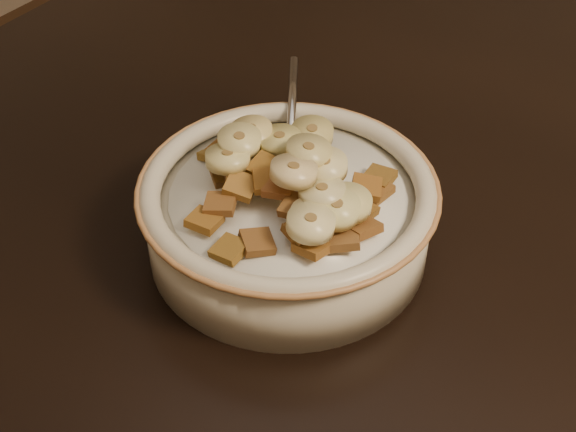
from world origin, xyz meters
The scene contains 43 objects.
cereal_bowl centered at (-0.26, -0.08, 0.77)m, with size 0.20×0.20×0.05m, color beige.
milk centered at (-0.26, -0.08, 0.80)m, with size 0.17×0.17×0.00m, color white.
spoon centered at (-0.28, -0.05, 0.80)m, with size 0.04×0.05×0.01m, color #AFAFAF.
cereal_square_0 centered at (-0.26, -0.09, 0.82)m, with size 0.02×0.02×0.01m, color #9A582A.
cereal_square_1 centered at (-0.21, -0.05, 0.81)m, with size 0.02×0.02×0.01m, color brown.
cereal_square_2 centered at (-0.23, -0.12, 0.81)m, with size 0.02×0.02×0.01m, color brown.
cereal_square_3 centered at (-0.20, -0.10, 0.81)m, with size 0.02×0.02×0.01m, color brown.
cereal_square_4 centered at (-0.21, -0.03, 0.80)m, with size 0.02×0.02×0.01m, color #94601D.
cereal_square_5 centered at (-0.28, -0.08, 0.82)m, with size 0.02×0.02×0.01m, color brown.
cereal_square_6 centered at (-0.30, -0.09, 0.81)m, with size 0.02×0.02×0.01m, color brown.
cereal_square_7 centered at (-0.27, -0.05, 0.81)m, with size 0.02×0.02×0.01m, color brown.
cereal_square_8 centered at (-0.29, -0.14, 0.81)m, with size 0.02×0.02×0.01m, color brown.
cereal_square_9 centered at (-0.29, -0.10, 0.82)m, with size 0.02×0.02×0.01m, color brown.
cereal_square_10 centered at (-0.21, -0.04, 0.80)m, with size 0.02×0.02×0.01m, color brown.
cereal_square_11 centered at (-0.29, -0.12, 0.81)m, with size 0.02×0.02×0.01m, color brown.
cereal_square_12 centered at (-0.28, -0.10, 0.82)m, with size 0.02×0.02×0.01m, color #8C5F1A.
cereal_square_13 centered at (-0.33, -0.07, 0.80)m, with size 0.02×0.02×0.01m, color brown.
cereal_square_14 centered at (-0.20, -0.09, 0.81)m, with size 0.02×0.02×0.01m, color brown.
cereal_square_15 centered at (-0.26, -0.15, 0.80)m, with size 0.02×0.02×0.01m, color brown.
cereal_square_16 centered at (-0.21, -0.07, 0.81)m, with size 0.02×0.02×0.01m, color brown.
cereal_square_17 centered at (-0.28, -0.06, 0.82)m, with size 0.02×0.02×0.01m, color brown.
cereal_square_18 centered at (-0.30, -0.04, 0.81)m, with size 0.02×0.02×0.01m, color brown.
cereal_square_19 centered at (-0.21, -0.12, 0.81)m, with size 0.02×0.02×0.01m, color #8E581A.
cereal_square_20 centered at (-0.29, -0.02, 0.81)m, with size 0.02×0.02×0.01m, color #623311.
cereal_square_21 centered at (-0.27, -0.09, 0.82)m, with size 0.02×0.02×0.01m, color #9A6422.
cereal_square_22 centered at (-0.33, -0.07, 0.80)m, with size 0.02×0.02×0.01m, color olive.
cereal_square_23 centered at (-0.24, -0.10, 0.82)m, with size 0.02×0.02×0.01m, color brown.
cereal_square_24 centered at (-0.25, -0.13, 0.81)m, with size 0.02×0.02×0.01m, color brown.
cereal_square_25 centered at (-0.32, -0.05, 0.80)m, with size 0.02×0.02×0.01m, color brown.
cereal_square_26 centered at (-0.28, -0.04, 0.81)m, with size 0.02×0.02×0.01m, color brown.
banana_slice_0 centered at (-0.27, -0.03, 0.82)m, with size 0.03×0.03×0.01m, color #CBB975.
banana_slice_1 centered at (-0.25, -0.07, 0.83)m, with size 0.03×0.03×0.01m, color #EAD376.
banana_slice_2 centered at (-0.22, -0.12, 0.82)m, with size 0.03×0.03×0.01m, color #F2E79D.
banana_slice_3 centered at (-0.23, -0.09, 0.82)m, with size 0.03×0.03×0.01m, color beige.
banana_slice_4 centered at (-0.21, -0.09, 0.82)m, with size 0.03×0.03×0.01m, color #CFBA73.
banana_slice_5 centered at (-0.30, -0.06, 0.83)m, with size 0.03×0.03×0.01m, color #D9BC69.
banana_slice_6 centered at (-0.22, -0.11, 0.82)m, with size 0.03×0.03×0.01m, color beige.
banana_slice_7 centered at (-0.30, -0.09, 0.82)m, with size 0.03×0.03×0.01m, color tan.
banana_slice_8 centered at (-0.30, -0.08, 0.83)m, with size 0.03×0.03×0.01m, color #FFF3A9.
banana_slice_9 centered at (-0.24, -0.07, 0.83)m, with size 0.03×0.03×0.01m, color beige.
banana_slice_10 centered at (-0.21, -0.09, 0.82)m, with size 0.03×0.03×0.01m, color #E3DB8D.
banana_slice_11 centered at (-0.25, -0.09, 0.83)m, with size 0.03×0.03×0.01m, color #E0C07D.
banana_slice_12 centered at (-0.28, -0.06, 0.82)m, with size 0.03×0.03×0.01m, color #CEBE68.
Camera 1 is at (-0.03, -0.44, 1.15)m, focal length 50.00 mm.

